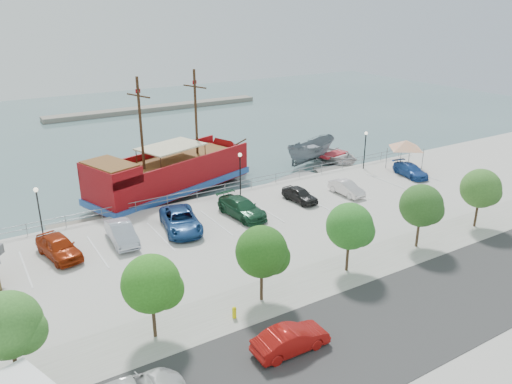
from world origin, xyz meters
TOP-DOWN VIEW (x-y plane):
  - ground at (0.00, 0.00)m, footprint 160.00×160.00m
  - land_slab at (0.00, -21.00)m, footprint 100.00×58.00m
  - street at (0.00, -16.00)m, footprint 100.00×8.00m
  - sidewalk at (0.00, -10.00)m, footprint 100.00×4.00m
  - seawall_railing at (0.00, 7.80)m, footprint 50.00×0.06m
  - far_shore at (10.00, 55.00)m, footprint 40.00×3.00m
  - pirate_ship at (-3.18, 13.10)m, footprint 20.73×11.49m
  - patrol_boat at (13.86, 13.43)m, footprint 7.85×3.98m
  - speedboat at (16.60, 12.52)m, footprint 6.49×8.15m
  - dock_west at (-13.94, 9.20)m, footprint 7.05×2.46m
  - dock_mid at (7.80, 9.20)m, footprint 7.55×4.15m
  - dock_east at (15.65, 9.20)m, footprint 7.31×4.44m
  - canopy_tent at (19.87, 4.13)m, footprint 5.21×5.21m
  - street_sedan at (-9.27, -14.94)m, footprint 4.32×1.59m
  - fire_hydrant at (-10.39, -10.80)m, footprint 0.27×0.27m
  - lamp_post_left at (-18.00, 6.50)m, footprint 0.36×0.36m
  - lamp_post_mid at (0.00, 6.50)m, footprint 0.36×0.36m
  - lamp_post_right at (16.00, 6.50)m, footprint 0.36×0.36m
  - tree_a at (-21.85, -10.07)m, footprint 3.30×3.20m
  - tree_b at (-14.85, -10.07)m, footprint 3.30×3.20m
  - tree_c at (-7.85, -10.07)m, footprint 3.30×3.20m
  - tree_d at (-0.85, -10.07)m, footprint 3.30×3.20m
  - tree_e at (6.15, -10.07)m, footprint 3.30×3.20m
  - tree_f at (13.15, -10.07)m, footprint 3.30×3.20m
  - parked_car_a at (-17.55, 2.58)m, footprint 2.91×5.16m
  - parked_car_b at (-12.89, 2.54)m, footprint 1.88×4.82m
  - parked_car_c at (-8.06, 2.27)m, footprint 3.90×6.39m
  - parked_car_d at (-2.41, 2.07)m, footprint 2.75×5.64m
  - parked_car_e at (3.97, 2.25)m, footprint 1.92×4.10m
  - parked_car_f at (8.92, 1.33)m, footprint 1.48×4.03m
  - parked_car_h at (18.48, 1.94)m, footprint 2.60×4.83m

SIDE VIEW (x-z plane):
  - ground at x=0.00m, z-range -1.00..-1.00m
  - dock_west at x=-13.94m, z-range -1.00..-0.60m
  - dock_east at x=15.65m, z-range -1.00..-0.60m
  - dock_mid at x=7.80m, z-range -1.00..-0.59m
  - land_slab at x=0.00m, z-range -1.20..0.00m
  - far_shore at x=10.00m, z-range -1.00..-0.20m
  - speedboat at x=16.60m, z-range -1.00..0.51m
  - street at x=0.00m, z-range -0.01..0.03m
  - sidewalk at x=0.00m, z-range -0.01..0.04m
  - fire_hydrant at x=-10.39m, z-range 0.03..0.81m
  - patrol_boat at x=13.86m, z-range -1.00..1.90m
  - seawall_railing at x=0.00m, z-range 0.03..1.03m
  - parked_car_f at x=8.92m, z-range 0.00..1.32m
  - parked_car_h at x=18.48m, z-range 0.00..1.33m
  - parked_car_e at x=3.97m, z-range 0.00..1.36m
  - street_sedan at x=-9.27m, z-range 0.00..1.41m
  - parked_car_b at x=-12.89m, z-range 0.00..1.56m
  - parked_car_d at x=-2.41m, z-range 0.00..1.58m
  - parked_car_c at x=-8.06m, z-range 0.00..1.66m
  - parked_car_a at x=-17.55m, z-range 0.00..1.66m
  - pirate_ship at x=-3.18m, z-range -5.27..7.58m
  - lamp_post_left at x=-18.00m, z-range 0.80..5.08m
  - lamp_post_mid at x=0.00m, z-range 0.80..5.08m
  - lamp_post_right at x=16.00m, z-range 0.80..5.08m
  - tree_a at x=-21.85m, z-range 0.80..5.80m
  - tree_b at x=-14.85m, z-range 0.80..5.80m
  - tree_c at x=-7.85m, z-range 0.80..5.80m
  - tree_d at x=-0.85m, z-range 0.80..5.80m
  - tree_e at x=6.15m, z-range 0.80..5.80m
  - tree_f at x=13.15m, z-range 0.80..5.80m
  - canopy_tent at x=19.87m, z-range 1.40..5.20m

